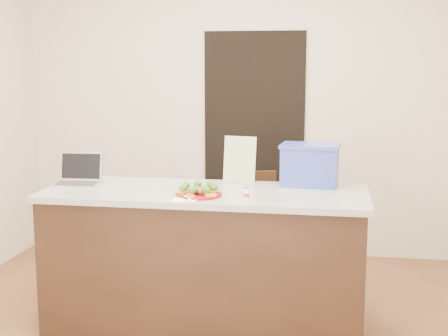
% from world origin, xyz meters
% --- Properties ---
extents(room_shell, '(4.00, 4.00, 4.00)m').
position_xyz_m(room_shell, '(0.00, 0.00, 1.62)').
color(room_shell, white).
rests_on(room_shell, ground).
extents(doorway, '(0.90, 0.02, 2.00)m').
position_xyz_m(doorway, '(0.10, 1.98, 1.00)').
color(doorway, black).
rests_on(doorway, ground).
extents(island, '(2.06, 0.76, 0.92)m').
position_xyz_m(island, '(0.00, 0.25, 0.46)').
color(island, black).
rests_on(island, ground).
extents(plate, '(0.28, 0.28, 0.02)m').
position_xyz_m(plate, '(-0.00, 0.08, 0.93)').
color(plate, maroon).
rests_on(plate, island).
extents(meatballs, '(0.10, 0.11, 0.04)m').
position_xyz_m(meatballs, '(-0.01, 0.08, 0.96)').
color(meatballs, brown).
rests_on(meatballs, plate).
extents(broccoli, '(0.24, 0.24, 0.04)m').
position_xyz_m(broccoli, '(-0.00, 0.08, 0.98)').
color(broccoli, '#1E5316').
rests_on(broccoli, plate).
extents(pepper_rings, '(0.27, 0.28, 0.01)m').
position_xyz_m(pepper_rings, '(-0.00, 0.08, 0.94)').
color(pepper_rings, yellow).
rests_on(pepper_rings, plate).
extents(napkin, '(0.15, 0.15, 0.01)m').
position_xyz_m(napkin, '(-0.06, -0.01, 0.92)').
color(napkin, white).
rests_on(napkin, island).
extents(fork, '(0.10, 0.16, 0.00)m').
position_xyz_m(fork, '(-0.08, -0.00, 0.93)').
color(fork, '#B3B3B8').
rests_on(fork, napkin).
extents(knife, '(0.05, 0.22, 0.01)m').
position_xyz_m(knife, '(-0.03, -0.03, 0.93)').
color(knife, white).
rests_on(knife, napkin).
extents(yogurt_bottle, '(0.04, 0.04, 0.07)m').
position_xyz_m(yogurt_bottle, '(0.30, 0.05, 0.95)').
color(yogurt_bottle, beige).
rests_on(yogurt_bottle, island).
extents(laptop, '(0.30, 0.25, 0.21)m').
position_xyz_m(laptop, '(-0.88, 0.33, 0.98)').
color(laptop, silver).
rests_on(laptop, island).
extents(leaflet, '(0.23, 0.09, 0.31)m').
position_xyz_m(leaflet, '(0.18, 0.53, 1.08)').
color(leaflet, silver).
rests_on(leaflet, island).
extents(blue_box, '(0.40, 0.31, 0.27)m').
position_xyz_m(blue_box, '(0.65, 0.54, 1.06)').
color(blue_box, '#2B399B').
rests_on(blue_box, island).
extents(chair, '(0.50, 0.51, 0.89)m').
position_xyz_m(chair, '(0.18, 1.09, 0.50)').
color(chair, '#372010').
rests_on(chair, ground).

